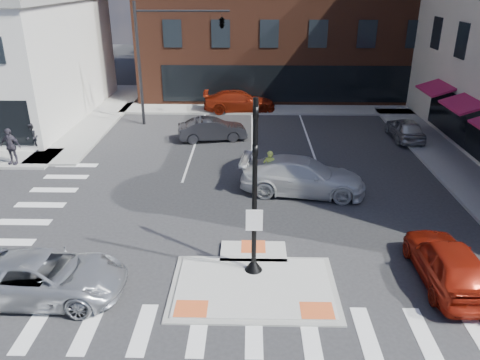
{
  "coord_description": "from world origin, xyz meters",
  "views": [
    {
      "loc": [
        -0.17,
        -13.08,
        9.31
      ],
      "look_at": [
        -0.54,
        3.79,
        2.0
      ],
      "focal_mm": 35.0,
      "sensor_mm": 36.0,
      "label": 1
    }
  ],
  "objects_px": {
    "silver_suv": "(43,276)",
    "bg_car_dark": "(212,129)",
    "red_sedan": "(448,262)",
    "bg_car_silver": "(405,129)",
    "cyclist": "(269,178)",
    "pedestrian_b": "(10,146)",
    "bg_car_red": "(239,101)",
    "white_pickup": "(303,176)",
    "pedestrian_a": "(33,137)"
  },
  "relations": [
    {
      "from": "silver_suv",
      "to": "pedestrian_a",
      "type": "bearing_deg",
      "value": 25.43
    },
    {
      "from": "bg_car_red",
      "to": "pedestrian_a",
      "type": "xyz_separation_m",
      "value": [
        -11.54,
        -9.5,
        0.2
      ]
    },
    {
      "from": "red_sedan",
      "to": "cyclist",
      "type": "distance_m",
      "value": 8.96
    },
    {
      "from": "bg_car_red",
      "to": "pedestrian_a",
      "type": "height_order",
      "value": "pedestrian_a"
    },
    {
      "from": "bg_car_silver",
      "to": "white_pickup",
      "type": "bearing_deg",
      "value": 47.98
    },
    {
      "from": "silver_suv",
      "to": "red_sedan",
      "type": "height_order",
      "value": "red_sedan"
    },
    {
      "from": "cyclist",
      "to": "bg_car_silver",
      "type": "bearing_deg",
      "value": -136.03
    },
    {
      "from": "bg_car_dark",
      "to": "bg_car_red",
      "type": "distance_m",
      "value": 7.0
    },
    {
      "from": "white_pickup",
      "to": "bg_car_dark",
      "type": "xyz_separation_m",
      "value": [
        -4.81,
        7.66,
        -0.15
      ]
    },
    {
      "from": "white_pickup",
      "to": "cyclist",
      "type": "relative_size",
      "value": 2.78
    },
    {
      "from": "pedestrian_a",
      "to": "red_sedan",
      "type": "bearing_deg",
      "value": 10.87
    },
    {
      "from": "bg_car_dark",
      "to": "bg_car_silver",
      "type": "distance_m",
      "value": 12.01
    },
    {
      "from": "red_sedan",
      "to": "white_pickup",
      "type": "xyz_separation_m",
      "value": [
        -4.04,
        7.0,
        0.07
      ]
    },
    {
      "from": "bg_car_dark",
      "to": "bg_car_silver",
      "type": "bearing_deg",
      "value": -99.23
    },
    {
      "from": "bg_car_silver",
      "to": "pedestrian_b",
      "type": "xyz_separation_m",
      "value": [
        -22.32,
        -5.06,
        0.46
      ]
    },
    {
      "from": "silver_suv",
      "to": "bg_car_dark",
      "type": "bearing_deg",
      "value": -13.74
    },
    {
      "from": "bg_car_silver",
      "to": "pedestrian_b",
      "type": "relative_size",
      "value": 2.02
    },
    {
      "from": "white_pickup",
      "to": "cyclist",
      "type": "xyz_separation_m",
      "value": [
        -1.55,
        -0.0,
        -0.14
      ]
    },
    {
      "from": "red_sedan",
      "to": "white_pickup",
      "type": "height_order",
      "value": "white_pickup"
    },
    {
      "from": "cyclist",
      "to": "bg_car_red",
      "type": "bearing_deg",
      "value": -81.84
    },
    {
      "from": "bg_car_red",
      "to": "silver_suv",
      "type": "bearing_deg",
      "value": 162.35
    },
    {
      "from": "silver_suv",
      "to": "bg_car_dark",
      "type": "height_order",
      "value": "silver_suv"
    },
    {
      "from": "pedestrian_b",
      "to": "bg_car_silver",
      "type": "bearing_deg",
      "value": 22.37
    },
    {
      "from": "red_sedan",
      "to": "bg_car_silver",
      "type": "relative_size",
      "value": 1.13
    },
    {
      "from": "white_pickup",
      "to": "bg_car_red",
      "type": "distance_m",
      "value": 14.87
    },
    {
      "from": "red_sedan",
      "to": "bg_car_silver",
      "type": "xyz_separation_m",
      "value": [
        3.15,
        15.06,
        -0.09
      ]
    },
    {
      "from": "silver_suv",
      "to": "pedestrian_a",
      "type": "height_order",
      "value": "pedestrian_a"
    },
    {
      "from": "silver_suv",
      "to": "pedestrian_a",
      "type": "relative_size",
      "value": 3.14
    },
    {
      "from": "red_sedan",
      "to": "bg_car_silver",
      "type": "bearing_deg",
      "value": -101.53
    },
    {
      "from": "bg_car_red",
      "to": "pedestrian_a",
      "type": "bearing_deg",
      "value": 125.86
    },
    {
      "from": "red_sedan",
      "to": "bg_car_red",
      "type": "distance_m",
      "value": 22.72
    },
    {
      "from": "pedestrian_b",
      "to": "silver_suv",
      "type": "bearing_deg",
      "value": -50.97
    },
    {
      "from": "red_sedan",
      "to": "white_pickup",
      "type": "bearing_deg",
      "value": -59.7
    },
    {
      "from": "bg_car_dark",
      "to": "pedestrian_a",
      "type": "distance_m",
      "value": 10.38
    },
    {
      "from": "red_sedan",
      "to": "bg_car_dark",
      "type": "xyz_separation_m",
      "value": [
        -8.85,
        14.66,
        -0.08
      ]
    },
    {
      "from": "cyclist",
      "to": "silver_suv",
      "type": "bearing_deg",
      "value": 48.66
    },
    {
      "from": "silver_suv",
      "to": "bg_car_dark",
      "type": "xyz_separation_m",
      "value": [
        4.12,
        15.66,
        -0.03
      ]
    },
    {
      "from": "bg_car_dark",
      "to": "cyclist",
      "type": "bearing_deg",
      "value": -168.11
    },
    {
      "from": "white_pickup",
      "to": "pedestrian_b",
      "type": "relative_size",
      "value": 2.93
    },
    {
      "from": "bg_car_red",
      "to": "pedestrian_b",
      "type": "height_order",
      "value": "pedestrian_b"
    },
    {
      "from": "white_pickup",
      "to": "pedestrian_a",
      "type": "height_order",
      "value": "pedestrian_a"
    },
    {
      "from": "bg_car_dark",
      "to": "bg_car_silver",
      "type": "xyz_separation_m",
      "value": [
        12.0,
        0.4,
        -0.01
      ]
    },
    {
      "from": "bg_car_dark",
      "to": "pedestrian_b",
      "type": "distance_m",
      "value": 11.34
    },
    {
      "from": "red_sedan",
      "to": "bg_car_red",
      "type": "xyz_separation_m",
      "value": [
        -7.34,
        21.5,
        0.01
      ]
    },
    {
      "from": "bg_car_red",
      "to": "bg_car_dark",
      "type": "bearing_deg",
      "value": 163.92
    },
    {
      "from": "white_pickup",
      "to": "bg_car_silver",
      "type": "distance_m",
      "value": 10.81
    },
    {
      "from": "silver_suv",
      "to": "cyclist",
      "type": "bearing_deg",
      "value": -41.66
    },
    {
      "from": "bg_car_silver",
      "to": "cyclist",
      "type": "bearing_deg",
      "value": 42.4
    },
    {
      "from": "white_pickup",
      "to": "bg_car_dark",
      "type": "relative_size",
      "value": 1.37
    },
    {
      "from": "bg_car_red",
      "to": "bg_car_silver",
      "type": "bearing_deg",
      "value": -125.16
    }
  ]
}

